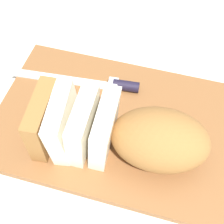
{
  "coord_description": "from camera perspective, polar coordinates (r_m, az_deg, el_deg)",
  "views": [
    {
      "loc": [
        -0.08,
        0.32,
        0.54
      ],
      "look_at": [
        0.0,
        0.0,
        0.05
      ],
      "focal_mm": 49.91,
      "sensor_mm": 36.0,
      "label": 1
    }
  ],
  "objects": [
    {
      "name": "crumb_stray_left",
      "position": [
        0.6,
        -6.65,
        -4.45
      ],
      "size": [
        0.0,
        0.0,
        0.0
      ],
      "primitive_type": "sphere",
      "color": "#A8753D",
      "rests_on": "cutting_board"
    },
    {
      "name": "ground_plane",
      "position": [
        0.63,
        -0.0,
        -2.44
      ],
      "size": [
        3.0,
        3.0,
        0.0
      ],
      "primitive_type": "plane",
      "color": "silver"
    },
    {
      "name": "cutting_board",
      "position": [
        0.63,
        -0.0,
        -2.01
      ],
      "size": [
        0.47,
        0.33,
        0.02
      ],
      "primitive_type": "cube",
      "rotation": [
        0.0,
        0.0,
        -0.02
      ],
      "color": "brown",
      "rests_on": "ground_plane"
    },
    {
      "name": "crumb_near_knife",
      "position": [
        0.59,
        -5.3,
        -6.27
      ],
      "size": [
        0.01,
        0.01,
        0.01
      ],
      "primitive_type": "sphere",
      "color": "#A8753D",
      "rests_on": "cutting_board"
    },
    {
      "name": "crumb_near_loaf",
      "position": [
        0.58,
        2.61,
        -7.29
      ],
      "size": [
        0.0,
        0.0,
        0.0
      ],
      "primitive_type": "sphere",
      "color": "#A8753D",
      "rests_on": "cutting_board"
    },
    {
      "name": "bread_loaf",
      "position": [
        0.54,
        2.24,
        -3.94
      ],
      "size": [
        0.32,
        0.13,
        0.11
      ],
      "rotation": [
        0.0,
        0.0,
        0.06
      ],
      "color": "#996633",
      "rests_on": "cutting_board"
    },
    {
      "name": "crumb_stray_right",
      "position": [
        0.61,
        3.32,
        -2.02
      ],
      "size": [
        0.01,
        0.01,
        0.01
      ],
      "primitive_type": "sphere",
      "color": "#A8753D",
      "rests_on": "cutting_board"
    },
    {
      "name": "bread_knife",
      "position": [
        0.66,
        -1.2,
        5.21
      ],
      "size": [
        0.28,
        0.04,
        0.02
      ],
      "rotation": [
        0.0,
        0.0,
        0.06
      ],
      "color": "silver",
      "rests_on": "cutting_board"
    }
  ]
}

